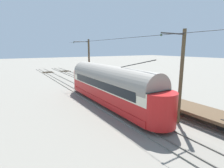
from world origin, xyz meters
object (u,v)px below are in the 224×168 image
vintage_streetcar (109,85)px  track_end_bumper (99,82)px  flatcar_adjacent (173,102)px  catenary_pole_mid_near (181,76)px  catenary_pole_foreground (89,62)px  switch_stand (101,78)px

vintage_streetcar → track_end_bumper: (-4.42, -10.82, -1.86)m
flatcar_adjacent → track_end_bumper: (0.00, -15.64, -0.46)m
catenary_pole_mid_near → track_end_bumper: size_ratio=4.15×
flatcar_adjacent → catenary_pole_mid_near: (2.05, 2.17, 3.03)m
flatcar_adjacent → track_end_bumper: bearing=-90.0°
flatcar_adjacent → track_end_bumper: 15.64m
vintage_streetcar → flatcar_adjacent: 6.68m
vintage_streetcar → catenary_pole_mid_near: catenary_pole_mid_near is taller
flatcar_adjacent → catenary_pole_mid_near: catenary_pole_mid_near is taller
vintage_streetcar → catenary_pole_foreground: catenary_pole_foreground is taller
flatcar_adjacent → switch_stand: flatcar_adjacent is taller
vintage_streetcar → switch_stand: bearing=-114.2°
vintage_streetcar → flatcar_adjacent: vintage_streetcar is taller
flatcar_adjacent → catenary_pole_mid_near: size_ratio=1.96×
catenary_pole_foreground → switch_stand: catenary_pole_foreground is taller
track_end_bumper → flatcar_adjacent: bearing=90.0°
catenary_pole_mid_near → switch_stand: bearing=-99.9°
catenary_pole_mid_near → track_end_bumper: 18.26m
catenary_pole_foreground → catenary_pole_mid_near: 17.52m
switch_stand → track_end_bumper: switch_stand is taller
catenary_pole_mid_near → catenary_pole_foreground: bearing=-90.0°
track_end_bumper → switch_stand: bearing=-123.3°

